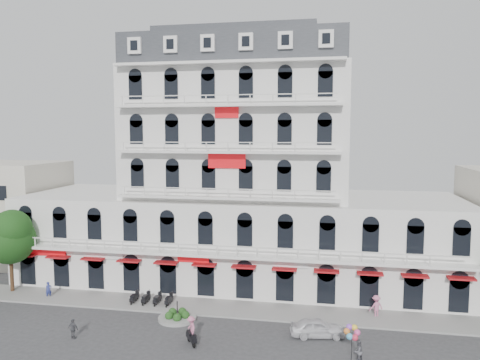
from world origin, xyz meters
name	(u,v)px	position (x,y,z in m)	size (l,w,h in m)	color
ground	(192,356)	(0.00, 0.00, 0.00)	(120.00, 120.00, 0.00)	#38383A
sidewalk	(220,308)	(0.00, 9.00, 0.08)	(53.00, 4.00, 0.16)	gray
main_building	(239,186)	(0.00, 18.00, 9.96)	(45.00, 15.00, 25.80)	silver
flank_building_west	(1,211)	(-30.00, 20.00, 6.00)	(14.00, 10.00, 12.00)	beige
traffic_island	(177,317)	(-3.00, 6.00, 0.26)	(3.20, 3.20, 1.60)	gray
parked_scooter_row	(152,305)	(-6.35, 8.80, 0.00)	(4.40, 1.80, 1.10)	black
tree_west_inner	(10,235)	(-20.95, 9.48, 5.68)	(4.76, 4.76, 8.25)	#382314
parked_car	(317,328)	(8.57, 4.86, 0.71)	(1.67, 4.14, 1.41)	silver
rider_center	(191,330)	(-0.53, 1.74, 1.15)	(1.15, 1.46, 2.18)	black
pedestrian_mid	(73,329)	(-9.63, 1.10, 0.77)	(0.90, 0.38, 1.54)	#4F5055
pedestrian_right	(376,306)	(13.37, 9.50, 0.97)	(1.25, 0.72, 1.93)	#D47098
pedestrian_far	(49,290)	(-16.56, 8.69, 0.78)	(0.57, 0.37, 1.56)	navy
balloon_vendor	(356,344)	(11.20, 1.30, 1.28)	(1.46, 1.33, 2.45)	#595961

